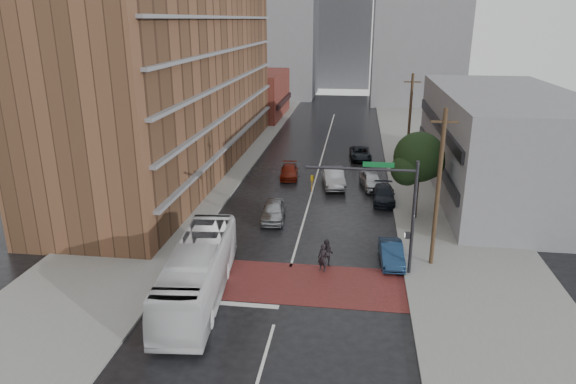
% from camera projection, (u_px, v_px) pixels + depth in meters
% --- Properties ---
extents(ground, '(160.00, 160.00, 0.00)m').
position_uv_depth(ground, '(285.00, 287.00, 29.97)').
color(ground, black).
rests_on(ground, ground).
extents(crosswalk, '(14.00, 5.00, 0.02)m').
position_uv_depth(crosswalk, '(286.00, 282.00, 30.43)').
color(crosswalk, maroon).
rests_on(crosswalk, ground).
extents(sidewalk_west, '(9.00, 90.00, 0.15)m').
position_uv_depth(sidewalk_west, '(211.00, 164.00, 54.88)').
color(sidewalk_west, gray).
rests_on(sidewalk_west, ground).
extents(sidewalk_east, '(9.00, 90.00, 0.15)m').
position_uv_depth(sidewalk_east, '(432.00, 173.00, 51.94)').
color(sidewalk_east, gray).
rests_on(sidewalk_east, ground).
extents(apartment_block, '(10.00, 44.00, 28.00)m').
position_uv_depth(apartment_block, '(177.00, 28.00, 49.80)').
color(apartment_block, brown).
rests_on(apartment_block, ground).
extents(storefront_west, '(8.00, 16.00, 7.00)m').
position_uv_depth(storefront_west, '(258.00, 95.00, 81.07)').
color(storefront_west, maroon).
rests_on(storefront_west, ground).
extents(building_east, '(11.00, 26.00, 9.00)m').
position_uv_depth(building_east, '(502.00, 143.00, 45.19)').
color(building_east, gray).
rests_on(building_east, ground).
extents(distant_tower_west, '(18.00, 16.00, 32.00)m').
position_uv_depth(distant_tower_west, '(270.00, 13.00, 99.85)').
color(distant_tower_west, gray).
rests_on(distant_tower_west, ground).
extents(distant_tower_east, '(16.00, 14.00, 36.00)m').
position_uv_depth(distant_tower_east, '(421.00, 0.00, 90.00)').
color(distant_tower_east, gray).
rests_on(distant_tower_east, ground).
extents(distant_tower_center, '(12.00, 10.00, 24.00)m').
position_uv_depth(distant_tower_center, '(344.00, 32.00, 115.30)').
color(distant_tower_center, gray).
rests_on(distant_tower_center, ground).
extents(street_tree, '(4.20, 4.10, 6.90)m').
position_uv_depth(street_tree, '(419.00, 160.00, 38.66)').
color(street_tree, '#332319').
rests_on(street_tree, ground).
extents(signal_mast, '(6.50, 0.30, 7.20)m').
position_uv_depth(signal_mast, '(389.00, 201.00, 30.05)').
color(signal_mast, '#2D2D33').
rests_on(signal_mast, ground).
extents(utility_pole_near, '(1.60, 0.26, 10.00)m').
position_uv_depth(utility_pole_near, '(438.00, 188.00, 30.95)').
color(utility_pole_near, '#473321').
rests_on(utility_pole_near, ground).
extents(utility_pole_far, '(1.60, 0.26, 10.00)m').
position_uv_depth(utility_pole_far, '(409.00, 124.00, 49.73)').
color(utility_pole_far, '#473321').
rests_on(utility_pole_far, ground).
extents(transit_bus, '(3.71, 11.59, 3.17)m').
position_uv_depth(transit_bus, '(198.00, 272.00, 28.34)').
color(transit_bus, silver).
rests_on(transit_bus, ground).
extents(pedestrian_a, '(0.76, 0.64, 1.78)m').
position_uv_depth(pedestrian_a, '(323.00, 258.00, 31.55)').
color(pedestrian_a, black).
rests_on(pedestrian_a, ground).
extents(pedestrian_b, '(1.03, 0.91, 1.77)m').
position_uv_depth(pedestrian_b, '(327.00, 253.00, 32.21)').
color(pedestrian_b, black).
rests_on(pedestrian_b, ground).
extents(car_travel_a, '(2.04, 4.46, 1.48)m').
position_uv_depth(car_travel_a, '(273.00, 211.00, 39.71)').
color(car_travel_a, '#9B9FA2').
rests_on(car_travel_a, ground).
extents(car_travel_b, '(2.57, 5.39, 1.71)m').
position_uv_depth(car_travel_b, '(333.00, 177.00, 47.72)').
color(car_travel_b, '#A1A3A8').
rests_on(car_travel_b, ground).
extents(car_travel_c, '(2.10, 4.33, 1.22)m').
position_uv_depth(car_travel_c, '(289.00, 172.00, 50.40)').
color(car_travel_c, maroon).
rests_on(car_travel_c, ground).
extents(suv_travel, '(2.57, 4.99, 1.34)m').
position_uv_depth(suv_travel, '(360.00, 153.00, 57.03)').
color(suv_travel, black).
rests_on(suv_travel, ground).
extents(car_parked_near, '(1.60, 4.06, 1.32)m').
position_uv_depth(car_parked_near, '(391.00, 253.00, 32.71)').
color(car_parked_near, '#152C4A').
rests_on(car_parked_near, ground).
extents(car_parked_mid, '(1.85, 4.49, 1.30)m').
position_uv_depth(car_parked_mid, '(384.00, 195.00, 43.67)').
color(car_parked_mid, black).
rests_on(car_parked_mid, ground).
extents(car_parked_far, '(2.52, 4.67, 1.51)m').
position_uv_depth(car_parked_far, '(371.00, 180.00, 47.23)').
color(car_parked_far, '#AEB2B6').
rests_on(car_parked_far, ground).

